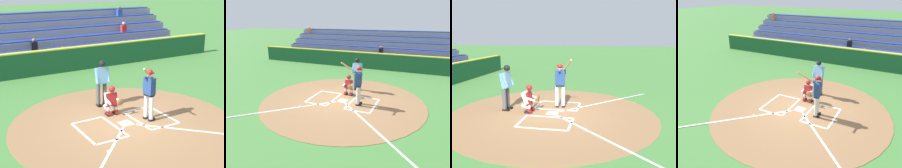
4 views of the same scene
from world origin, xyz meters
TOP-DOWN VIEW (x-y plane):
  - ground_plane at (0.00, 0.00)m, footprint 120.00×120.00m
  - dirt_circle at (0.00, 0.00)m, footprint 8.00×8.00m
  - home_plate_and_chalk at (0.00, 0.88)m, footprint 7.93×4.91m
  - batter at (-0.86, 0.15)m, footprint 0.88×0.82m
  - catcher at (0.02, -0.93)m, footprint 0.59×0.63m
  - plate_umpire at (-0.10, -1.92)m, footprint 0.60×0.44m
  - baseball at (1.53, 1.47)m, footprint 0.07×0.07m
  - backstop_wall at (0.00, -7.50)m, footprint 22.00×0.36m
  - bleacher_stand at (-0.00, -11.33)m, footprint 20.00×5.10m

SIDE VIEW (x-z plane):
  - ground_plane at x=0.00m, z-range 0.00..0.00m
  - dirt_circle at x=0.00m, z-range 0.00..0.01m
  - home_plate_and_chalk at x=0.00m, z-range 0.01..0.02m
  - baseball at x=1.53m, z-range 0.00..0.07m
  - catcher at x=0.02m, z-range 0.02..1.15m
  - backstop_wall at x=0.00m, z-range 0.00..1.31m
  - bleacher_stand at x=0.00m, z-range -0.50..2.50m
  - plate_umpire at x=-0.10m, z-range 0.14..2.01m
  - batter at x=-0.86m, z-range 0.04..2.16m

